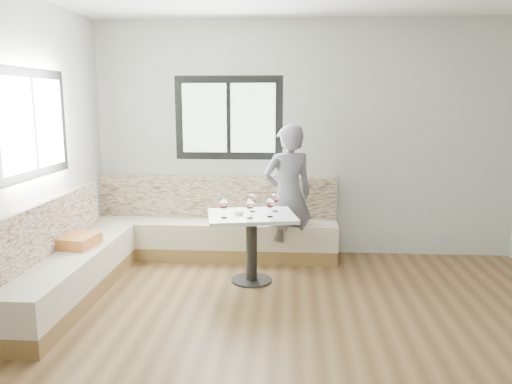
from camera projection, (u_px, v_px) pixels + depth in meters
room at (301, 164)px, 3.60m from camera, size 5.01×5.01×2.81m
banquette at (157, 243)px, 5.43m from camera, size 2.90×2.80×0.95m
table at (252, 231)px, 5.12m from camera, size 0.98×0.83×0.72m
person at (288, 195)px, 5.66m from camera, size 0.68×0.57×1.60m
olive_ramekin at (238, 213)px, 5.06m from camera, size 0.10×0.10×0.04m
wine_glass_a at (224, 205)px, 4.90m from camera, size 0.09×0.09×0.19m
wine_glass_b at (250, 205)px, 4.88m from camera, size 0.09×0.09×0.19m
wine_glass_c at (270, 204)px, 4.94m from camera, size 0.09×0.09×0.19m
wine_glass_d at (252, 199)px, 5.17m from camera, size 0.09×0.09×0.19m
wine_glass_e at (275, 199)px, 5.19m from camera, size 0.09×0.09×0.19m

